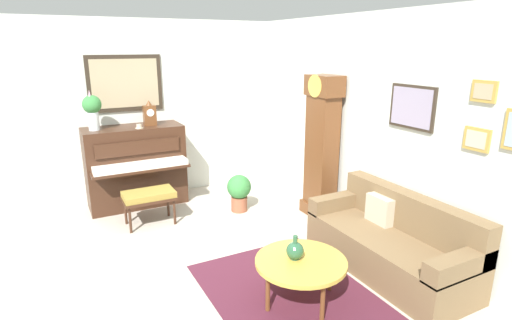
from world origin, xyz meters
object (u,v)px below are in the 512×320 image
(piano, at_px, (136,166))
(piano_bench, at_px, (149,197))
(flower_vase, at_px, (92,108))
(couch, at_px, (391,243))
(grandfather_clock, at_px, (321,151))
(potted_plant, at_px, (239,190))
(teacup, at_px, (139,127))
(mantel_clock, at_px, (150,114))
(green_jug, at_px, (295,250))
(coffee_table, at_px, (301,263))

(piano, xyz_separation_m, piano_bench, (0.83, -0.01, -0.22))
(piano_bench, xyz_separation_m, flower_vase, (-0.82, -0.52, 1.14))
(couch, bearing_deg, grandfather_clock, 172.89)
(grandfather_clock, bearing_deg, potted_plant, -124.36)
(piano, xyz_separation_m, teacup, (0.16, 0.06, 0.63))
(flower_vase, bearing_deg, mantel_clock, 89.96)
(piano, bearing_deg, couch, 32.54)
(mantel_clock, height_order, flower_vase, flower_vase)
(grandfather_clock, distance_m, flower_vase, 3.29)
(green_jug, bearing_deg, potted_plant, 168.18)
(potted_plant, bearing_deg, couch, 18.96)
(piano, distance_m, grandfather_clock, 2.81)
(piano_bench, distance_m, green_jug, 2.53)
(potted_plant, bearing_deg, mantel_clock, -133.38)
(green_jug, distance_m, potted_plant, 2.30)
(piano, xyz_separation_m, coffee_table, (3.26, 0.85, -0.22))
(coffee_table, xyz_separation_m, green_jug, (-0.05, -0.04, 0.12))
(piano, relative_size, couch, 0.76)
(flower_vase, bearing_deg, grandfather_clock, 59.69)
(potted_plant, bearing_deg, piano_bench, -96.22)
(piano, height_order, grandfather_clock, grandfather_clock)
(mantel_clock, xyz_separation_m, teacup, (0.15, -0.20, -0.15))
(piano_bench, bearing_deg, piano, 178.99)
(couch, distance_m, green_jug, 1.27)
(coffee_table, distance_m, potted_plant, 2.34)
(flower_vase, height_order, potted_plant, flower_vase)
(coffee_table, xyz_separation_m, mantel_clock, (-3.26, -0.59, 1.00))
(green_jug, bearing_deg, mantel_clock, -170.24)
(piano, xyz_separation_m, mantel_clock, (0.00, 0.26, 0.78))
(couch, bearing_deg, piano, -147.46)
(coffee_table, height_order, green_jug, green_jug)
(grandfather_clock, relative_size, flower_vase, 3.50)
(piano_bench, relative_size, coffee_table, 0.80)
(piano_bench, bearing_deg, coffee_table, 19.58)
(couch, distance_m, mantel_clock, 3.86)
(couch, bearing_deg, potted_plant, -161.04)
(teacup, height_order, green_jug, teacup)
(piano, height_order, piano_bench, piano)
(piano, bearing_deg, grandfather_clock, 54.12)
(piano_bench, relative_size, potted_plant, 1.25)
(piano, relative_size, teacup, 12.41)
(piano, bearing_deg, teacup, 21.89)
(potted_plant, bearing_deg, coffee_table, -10.68)
(piano, distance_m, flower_vase, 1.07)
(coffee_table, distance_m, mantel_clock, 3.46)
(grandfather_clock, xyz_separation_m, potted_plant, (-0.67, -0.98, -0.64))
(piano, xyz_separation_m, potted_plant, (0.97, 1.29, -0.30))
(piano_bench, xyz_separation_m, mantel_clock, (-0.82, 0.28, 1.00))
(grandfather_clock, bearing_deg, piano_bench, -109.59)
(piano, xyz_separation_m, flower_vase, (0.00, -0.53, 0.93))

